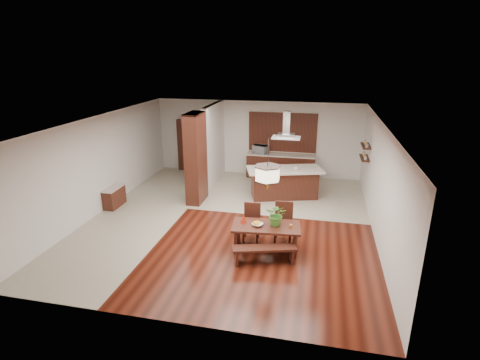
% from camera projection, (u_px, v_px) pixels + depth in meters
% --- Properties ---
extents(room_shell, '(9.00, 9.04, 2.92)m').
position_uv_depth(room_shell, '(229.00, 151.00, 10.29)').
color(room_shell, '#351109').
rests_on(room_shell, ground).
extents(tile_hallway, '(2.50, 9.00, 0.01)m').
position_uv_depth(tile_hallway, '(143.00, 211.00, 11.50)').
color(tile_hallway, '#BCB39D').
rests_on(tile_hallway, ground).
extents(tile_kitchen, '(5.50, 4.00, 0.01)m').
position_uv_depth(tile_kitchen, '(282.00, 193.00, 13.01)').
color(tile_kitchen, '#BCB39D').
rests_on(tile_kitchen, ground).
extents(soffit_band, '(8.00, 9.00, 0.02)m').
position_uv_depth(soffit_band, '(229.00, 122.00, 10.02)').
color(soffit_band, '#36180D').
rests_on(soffit_band, room_shell).
extents(partition_pier, '(0.45, 1.00, 2.90)m').
position_uv_depth(partition_pier, '(196.00, 158.00, 11.87)').
color(partition_pier, black).
rests_on(partition_pier, ground).
extents(partition_stub, '(0.18, 2.40, 2.90)m').
position_uv_depth(partition_stub, '(214.00, 144.00, 13.82)').
color(partition_stub, silver).
rests_on(partition_stub, ground).
extents(hallway_console, '(0.37, 0.88, 0.63)m').
position_uv_depth(hallway_console, '(114.00, 197.00, 11.80)').
color(hallway_console, black).
rests_on(hallway_console, ground).
extents(hallway_doorway, '(1.10, 0.20, 2.10)m').
position_uv_depth(hallway_doorway, '(191.00, 146.00, 15.22)').
color(hallway_doorway, black).
rests_on(hallway_doorway, ground).
extents(rear_counter, '(2.60, 0.62, 0.95)m').
position_uv_depth(rear_counter, '(281.00, 166.00, 14.48)').
color(rear_counter, black).
rests_on(rear_counter, ground).
extents(kitchen_window, '(2.60, 0.08, 1.50)m').
position_uv_depth(kitchen_window, '(283.00, 132.00, 14.31)').
color(kitchen_window, brown).
rests_on(kitchen_window, room_shell).
extents(shelf_lower, '(0.26, 0.90, 0.04)m').
position_uv_depth(shelf_lower, '(364.00, 158.00, 12.12)').
color(shelf_lower, black).
rests_on(shelf_lower, room_shell).
extents(shelf_upper, '(0.26, 0.90, 0.04)m').
position_uv_depth(shelf_upper, '(366.00, 146.00, 12.00)').
color(shelf_upper, black).
rests_on(shelf_upper, room_shell).
extents(dining_table, '(1.70, 0.97, 0.68)m').
position_uv_depth(dining_table, '(266.00, 232.00, 9.10)').
color(dining_table, black).
rests_on(dining_table, ground).
extents(dining_bench, '(1.50, 0.70, 0.41)m').
position_uv_depth(dining_bench, '(264.00, 255.00, 8.64)').
color(dining_bench, black).
rests_on(dining_bench, ground).
extents(dining_chair_left, '(0.45, 0.45, 0.97)m').
position_uv_depth(dining_chair_left, '(251.00, 223.00, 9.62)').
color(dining_chair_left, black).
rests_on(dining_chair_left, ground).
extents(dining_chair_right, '(0.48, 0.48, 1.04)m').
position_uv_depth(dining_chair_right, '(283.00, 223.00, 9.51)').
color(dining_chair_right, black).
rests_on(dining_chair_right, ground).
extents(pendant_lantern, '(0.64, 0.64, 1.31)m').
position_uv_depth(pendant_lantern, '(268.00, 163.00, 8.53)').
color(pendant_lantern, beige).
rests_on(pendant_lantern, room_shell).
extents(foliage_plant, '(0.52, 0.46, 0.55)m').
position_uv_depth(foliage_plant, '(277.00, 215.00, 8.96)').
color(foliage_plant, '#3E7B29').
rests_on(foliage_plant, dining_table).
extents(fruit_bowl, '(0.33, 0.33, 0.06)m').
position_uv_depth(fruit_bowl, '(257.00, 225.00, 9.01)').
color(fruit_bowl, '#BCB5A4').
rests_on(fruit_bowl, dining_table).
extents(napkin_cone, '(0.17, 0.17, 0.24)m').
position_uv_depth(napkin_cone, '(244.00, 218.00, 9.14)').
color(napkin_cone, '#A11F0B').
rests_on(napkin_cone, dining_table).
extents(gold_ornament, '(0.08, 0.08, 0.09)m').
position_uv_depth(gold_ornament, '(291.00, 226.00, 8.89)').
color(gold_ornament, gold).
rests_on(gold_ornament, dining_table).
extents(kitchen_island, '(2.66, 1.74, 1.02)m').
position_uv_depth(kitchen_island, '(284.00, 183.00, 12.49)').
color(kitchen_island, black).
rests_on(kitchen_island, ground).
extents(range_hood, '(0.90, 0.55, 0.87)m').
position_uv_depth(range_hood, '(287.00, 125.00, 11.87)').
color(range_hood, silver).
rests_on(range_hood, room_shell).
extents(island_cup, '(0.14, 0.14, 0.10)m').
position_uv_depth(island_cup, '(296.00, 168.00, 12.16)').
color(island_cup, silver).
rests_on(island_cup, kitchen_island).
extents(microwave, '(0.67, 0.58, 0.31)m').
position_uv_depth(microwave, '(261.00, 149.00, 14.41)').
color(microwave, silver).
rests_on(microwave, rear_counter).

